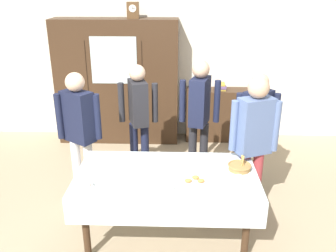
{
  "coord_description": "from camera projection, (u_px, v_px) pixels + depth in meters",
  "views": [
    {
      "loc": [
        0.12,
        -3.37,
        2.54
      ],
      "look_at": [
        0.0,
        0.2,
        1.11
      ],
      "focal_mm": 38.63,
      "sensor_mm": 36.0,
      "label": 1
    }
  ],
  "objects": [
    {
      "name": "spoon_mid_right",
      "position": [
        115.0,
        182.0,
        3.45
      ],
      "size": [
        0.12,
        0.02,
        0.01
      ],
      "color": "silver",
      "rests_on": "dining_table"
    },
    {
      "name": "person_by_cabinet",
      "position": [
        254.0,
        136.0,
        3.84
      ],
      "size": [
        0.52,
        0.32,
        1.65
      ],
      "color": "#933338",
      "rests_on": "ground"
    },
    {
      "name": "mantel_clock",
      "position": [
        133.0,
        10.0,
        5.48
      ],
      "size": [
        0.18,
        0.11,
        0.24
      ],
      "color": "brown",
      "rests_on": "wall_cabinet"
    },
    {
      "name": "tea_cup_center",
      "position": [
        151.0,
        165.0,
        3.71
      ],
      "size": [
        0.13,
        0.13,
        0.06
      ],
      "color": "white",
      "rests_on": "dining_table"
    },
    {
      "name": "person_behind_table_right",
      "position": [
        256.0,
        124.0,
        4.36
      ],
      "size": [
        0.52,
        0.39,
        1.56
      ],
      "color": "#232328",
      "rests_on": "ground"
    },
    {
      "name": "pastry_plate",
      "position": [
        195.0,
        182.0,
        3.43
      ],
      "size": [
        0.28,
        0.28,
        0.05
      ],
      "color": "white",
      "rests_on": "dining_table"
    },
    {
      "name": "ground_plane",
      "position": [
        167.0,
        224.0,
        4.07
      ],
      "size": [
        12.0,
        12.0,
        0.0
      ],
      "primitive_type": "plane",
      "color": "tan",
      "rests_on": "ground"
    },
    {
      "name": "bookshelf_low",
      "position": [
        219.0,
        115.0,
        6.12
      ],
      "size": [
        1.12,
        0.35,
        0.88
      ],
      "color": "#3D2819",
      "rests_on": "ground"
    },
    {
      "name": "spoon_back_edge",
      "position": [
        122.0,
        173.0,
        3.61
      ],
      "size": [
        0.12,
        0.02,
        0.01
      ],
      "color": "silver",
      "rests_on": "dining_table"
    },
    {
      "name": "person_beside_shelf",
      "position": [
        79.0,
        126.0,
        4.19
      ],
      "size": [
        0.52,
        0.36,
        1.61
      ],
      "color": "silver",
      "rests_on": "ground"
    },
    {
      "name": "person_near_right_end",
      "position": [
        138.0,
        111.0,
        4.76
      ],
      "size": [
        0.52,
        0.4,
        1.57
      ],
      "color": "#191E38",
      "rests_on": "ground"
    },
    {
      "name": "tea_cup_mid_left",
      "position": [
        191.0,
        159.0,
        3.84
      ],
      "size": [
        0.13,
        0.13,
        0.06
      ],
      "color": "white",
      "rests_on": "dining_table"
    },
    {
      "name": "person_behind_table_left",
      "position": [
        199.0,
        110.0,
        4.65
      ],
      "size": [
        0.52,
        0.4,
        1.64
      ],
      "color": "#232328",
      "rests_on": "ground"
    },
    {
      "name": "tea_cup_back_edge",
      "position": [
        87.0,
        186.0,
        3.34
      ],
      "size": [
        0.13,
        0.13,
        0.06
      ],
      "color": "white",
      "rests_on": "dining_table"
    },
    {
      "name": "tea_cup_far_right",
      "position": [
        239.0,
        179.0,
        3.45
      ],
      "size": [
        0.13,
        0.13,
        0.06
      ],
      "color": "white",
      "rests_on": "dining_table"
    },
    {
      "name": "back_wall",
      "position": [
        173.0,
        58.0,
        6.03
      ],
      "size": [
        6.4,
        0.1,
        2.7
      ],
      "primitive_type": "cube",
      "color": "silver",
      "rests_on": "ground"
    },
    {
      "name": "dining_table",
      "position": [
        167.0,
        184.0,
        3.61
      ],
      "size": [
        1.81,
        0.98,
        0.76
      ],
      "color": "#3D2819",
      "rests_on": "ground"
    },
    {
      "name": "bread_basket",
      "position": [
        240.0,
        167.0,
        3.67
      ],
      "size": [
        0.24,
        0.24,
        0.16
      ],
      "color": "#9E7542",
      "rests_on": "dining_table"
    },
    {
      "name": "tea_cup_near_right",
      "position": [
        171.0,
        187.0,
        3.32
      ],
      "size": [
        0.13,
        0.13,
        0.06
      ],
      "color": "silver",
      "rests_on": "dining_table"
    },
    {
      "name": "book_stack",
      "position": [
        221.0,
        87.0,
        5.93
      ],
      "size": [
        0.17,
        0.21,
        0.11
      ],
      "color": "#B29333",
      "rests_on": "bookshelf_low"
    },
    {
      "name": "tea_cup_mid_right",
      "position": [
        219.0,
        160.0,
        3.82
      ],
      "size": [
        0.13,
        0.13,
        0.06
      ],
      "color": "white",
      "rests_on": "dining_table"
    },
    {
      "name": "wall_cabinet",
      "position": [
        118.0,
        82.0,
        5.91
      ],
      "size": [
        1.97,
        0.46,
        2.01
      ],
      "color": "#3D2819",
      "rests_on": "ground"
    }
  ]
}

